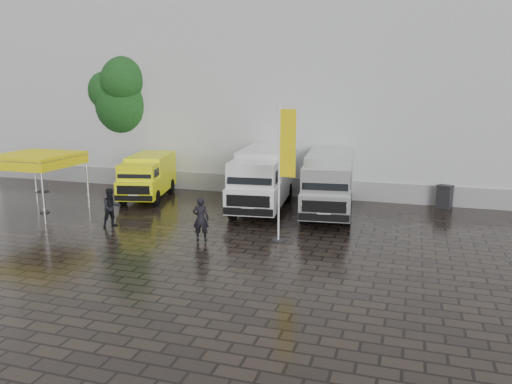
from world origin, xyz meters
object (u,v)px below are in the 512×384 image
Objects in this scene: van_white at (263,180)px; flagpole at (284,166)px; cocktail_table at (44,202)px; van_yellow at (148,178)px; van_silver at (329,185)px; wheelie_bin at (445,196)px; person_front at (201,219)px; person_tent at (111,208)px; canopy_tent at (35,158)px.

flagpole is at bearing -70.75° from van_white.
van_yellow is at bearing 53.14° from cocktail_table.
van_white is at bearing 173.65° from van_silver.
wheelie_bin is at bearing 51.15° from flagpole.
wheelie_bin is 0.66× the size of person_front.
person_tent is (-4.39, 0.67, -0.03)m from person_front.
person_tent is (-7.43, -0.19, -2.11)m from flagpole.
wheelie_bin is at bearing 20.75° from canopy_tent.
canopy_tent is 4.99m from person_tent.
wheelie_bin is 12.55m from person_front.
cocktail_table is at bearing -164.03° from van_white.
flagpole is 12.13m from cocktail_table.
canopy_tent is 0.63× the size of flagpole.
flagpole is at bearing -53.27° from person_tent.
cocktail_table is at bearing 175.57° from flagpole.
van_white reaches higher than person_front.
van_white is 5.83× the size of wheelie_bin.
van_silver is at bearing 79.10° from flagpole.
flagpole is at bearing -107.25° from van_silver.
van_silver is at bearing -6.03° from van_white.
flagpole is 4.64× the size of wheelie_bin.
canopy_tent is at bearing -24.41° from person_front.
wheelie_bin is (8.43, 2.88, -0.86)m from van_white.
flagpole is (-0.92, -4.79, 1.57)m from van_silver.
van_silver is 13.56m from canopy_tent.
cocktail_table is 0.62× the size of person_tent.
van_white is 6.42× the size of cocktail_table.
van_yellow is at bearing 52.84° from canopy_tent.
van_silver is 1.21× the size of flagpole.
canopy_tent is 2.12m from cocktail_table.
van_silver is at bearing -15.31° from van_yellow.
wheelie_bin is (5.25, 2.88, -0.81)m from van_silver.
van_white is 5.51m from flagpole.
canopy_tent is (-12.90, -4.00, 1.26)m from van_silver.
cocktail_table is 0.91× the size of wheelie_bin.
van_yellow is 0.94× the size of flagpole.
person_front is (8.81, -1.78, 0.35)m from cocktail_table.
canopy_tent is at bearing -135.56° from cocktail_table.
person_tent reaches higher than cocktail_table.
van_silver reaches higher than person_tent.
canopy_tent is 3.21× the size of cocktail_table.
van_white reaches higher than canopy_tent.
van_silver is at bearing -139.00° from person_front.
van_silver is 3.84× the size of person_tent.
van_yellow is 0.75× the size of van_white.
van_white is 10.38m from cocktail_table.
flagpole reaches higher than cocktail_table.
cocktail_table is at bearing 111.23° from person_tent.
cocktail_table is at bearing -25.38° from person_front.
flagpole is (11.98, -0.79, 0.31)m from canopy_tent.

